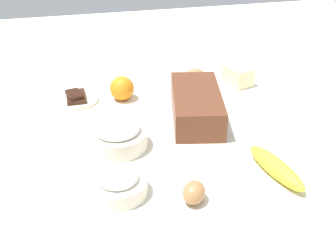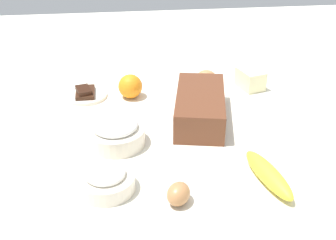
% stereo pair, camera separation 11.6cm
% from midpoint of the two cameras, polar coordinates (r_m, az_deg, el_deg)
% --- Properties ---
extents(ground_plane, '(2.40, 2.40, 0.02)m').
position_cam_midpoint_polar(ground_plane, '(1.18, -2.80, -2.20)').
color(ground_plane, silver).
extents(loaf_pan, '(0.30, 0.18, 0.08)m').
position_cam_midpoint_polar(loaf_pan, '(1.23, 0.99, 1.95)').
color(loaf_pan, brown).
rests_on(loaf_pan, ground_plane).
extents(flour_bowl, '(0.13, 0.13, 0.06)m').
position_cam_midpoint_polar(flour_bowl, '(0.97, -9.87, -8.14)').
color(flour_bowl, silver).
rests_on(flour_bowl, ground_plane).
extents(sugar_bowl, '(0.15, 0.15, 0.07)m').
position_cam_midpoint_polar(sugar_bowl, '(1.12, -9.46, -2.01)').
color(sugar_bowl, silver).
rests_on(sugar_bowl, ground_plane).
extents(banana, '(0.20, 0.08, 0.04)m').
position_cam_midpoint_polar(banana, '(1.03, 10.55, -6.10)').
color(banana, yellow).
rests_on(banana, ground_plane).
extents(orange_fruit, '(0.07, 0.07, 0.07)m').
position_cam_midpoint_polar(orange_fruit, '(1.35, -8.37, 3.98)').
color(orange_fruit, orange).
rests_on(orange_fruit, ground_plane).
extents(butter_block, '(0.10, 0.09, 0.06)m').
position_cam_midpoint_polar(butter_block, '(1.45, 6.75, 5.62)').
color(butter_block, '#F4EDB2').
rests_on(butter_block, ground_plane).
extents(egg_near_butter, '(0.08, 0.07, 0.05)m').
position_cam_midpoint_polar(egg_near_butter, '(0.93, -0.24, -9.39)').
color(egg_near_butter, '#B17848').
rests_on(egg_near_butter, ground_plane).
extents(egg_beside_bowl, '(0.05, 0.06, 0.05)m').
position_cam_midpoint_polar(egg_beside_bowl, '(1.46, 1.16, 5.62)').
color(egg_beside_bowl, '#BC7F4D').
rests_on(egg_beside_bowl, ground_plane).
extents(chocolate_plate, '(0.13, 0.13, 0.03)m').
position_cam_midpoint_polar(chocolate_plate, '(1.38, -14.08, 2.61)').
color(chocolate_plate, silver).
rests_on(chocolate_plate, ground_plane).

